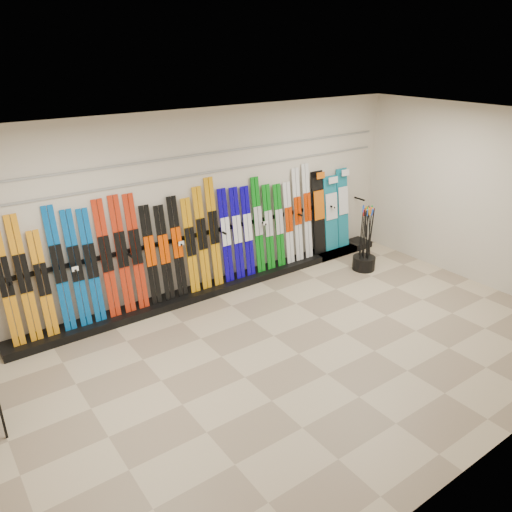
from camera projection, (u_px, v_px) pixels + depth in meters
floor at (299, 354)px, 6.77m from camera, size 8.00×8.00×0.00m
back_wall at (202, 204)px, 8.05m from camera, size 8.00×0.00×8.00m
right_wall at (485, 198)px, 8.34m from camera, size 0.00×5.00×5.00m
ceiling at (308, 129)px, 5.60m from camera, size 8.00×8.00×0.00m
ski_rack_base at (223, 285)px, 8.57m from camera, size 8.00×0.40×0.12m
skis at (181, 245)px, 7.89m from camera, size 5.37×0.27×1.81m
snowboards at (331, 212)px, 9.67m from camera, size 0.92×0.24×1.59m
pole_bin at (364, 263)px, 9.28m from camera, size 0.42×0.42×0.25m
ski_poles at (366, 239)px, 9.08m from camera, size 0.36×0.34×1.18m
slatwall_rail_0 at (201, 174)px, 7.84m from camera, size 7.60×0.02×0.03m
slatwall_rail_1 at (200, 155)px, 7.72m from camera, size 7.60×0.02×0.03m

